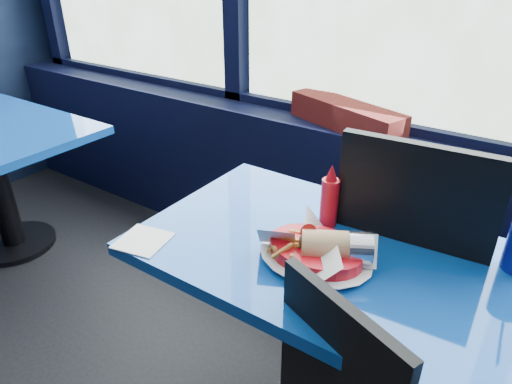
# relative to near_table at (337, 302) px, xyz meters

# --- Properties ---
(window_sill) EXTENTS (5.00, 0.26, 0.80)m
(window_sill) POSITION_rel_near_table_xyz_m (-0.30, 0.87, -0.17)
(window_sill) COLOR black
(window_sill) RESTS_ON ground
(near_table) EXTENTS (1.20, 0.70, 0.75)m
(near_table) POSITION_rel_near_table_xyz_m (0.00, 0.00, 0.00)
(near_table) COLOR black
(near_table) RESTS_ON ground
(chair_near_back) EXTENTS (0.51, 0.52, 1.06)m
(chair_near_back) POSITION_rel_near_table_xyz_m (0.15, 0.31, 0.04)
(chair_near_back) COLOR black
(chair_near_back) RESTS_ON ground
(planter_box) EXTENTS (0.60, 0.33, 0.12)m
(planter_box) POSITION_rel_near_table_xyz_m (-0.38, 0.85, 0.29)
(planter_box) COLOR maroon
(planter_box) RESTS_ON window_sill
(food_basket) EXTENTS (0.31, 0.29, 0.11)m
(food_basket) POSITION_rel_near_table_xyz_m (-0.04, -0.07, 0.22)
(food_basket) COLOR red
(food_basket) RESTS_ON near_table
(ketchup_bottle) EXTENTS (0.06, 0.06, 0.21)m
(ketchup_bottle) POSITION_rel_near_table_xyz_m (-0.11, 0.12, 0.27)
(ketchup_bottle) COLOR red
(ketchup_bottle) RESTS_ON near_table
(napkin) EXTENTS (0.17, 0.17, 0.00)m
(napkin) POSITION_rel_near_table_xyz_m (-0.52, -0.28, 0.18)
(napkin) COLOR white
(napkin) RESTS_ON near_table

